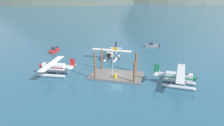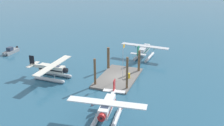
% 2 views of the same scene
% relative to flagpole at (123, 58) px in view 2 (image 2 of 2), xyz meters
% --- Properties ---
extents(ground_plane, '(1200.00, 1200.00, 0.00)m').
position_rel_flagpole_xyz_m(ground_plane, '(0.47, 1.05, -4.24)').
color(ground_plane, '#285670').
extents(dock_platform, '(10.90, 6.42, 0.30)m').
position_rel_flagpole_xyz_m(dock_platform, '(0.47, 1.05, -4.09)').
color(dock_platform, '#66605B').
rests_on(dock_platform, ground).
extents(piling_near_left, '(0.37, 0.37, 5.64)m').
position_rel_flagpole_xyz_m(piling_near_left, '(-3.27, -1.74, -1.42)').
color(piling_near_left, brown).
rests_on(piling_near_left, ground).
extents(piling_near_right, '(0.44, 0.44, 4.25)m').
position_rel_flagpole_xyz_m(piling_near_right, '(4.65, -1.67, -2.11)').
color(piling_near_right, brown).
rests_on(piling_near_right, ground).
extents(piling_far_left, '(0.39, 0.39, 4.82)m').
position_rel_flagpole_xyz_m(piling_far_left, '(-3.65, 3.72, -1.83)').
color(piling_far_left, brown).
rests_on(piling_far_left, ground).
extents(piling_far_right, '(0.51, 0.51, 4.41)m').
position_rel_flagpole_xyz_m(piling_far_right, '(4.02, 4.25, -2.03)').
color(piling_far_right, brown).
rests_on(piling_far_right, ground).
extents(flagpole, '(0.95, 0.10, 6.36)m').
position_rel_flagpole_xyz_m(flagpole, '(0.00, 0.00, 0.00)').
color(flagpole, silver).
rests_on(flagpole, dock_platform).
extents(fuel_drum, '(0.62, 0.62, 0.88)m').
position_rel_flagpole_xyz_m(fuel_drum, '(0.70, -0.83, -3.50)').
color(fuel_drum, gold).
rests_on(fuel_drum, dock_platform).
extents(seaplane_cream_bow_left, '(10.41, 7.98, 3.84)m').
position_rel_flagpole_xyz_m(seaplane_cream_bow_left, '(-3.55, 12.01, -2.66)').
color(seaplane_cream_bow_left, '#B7BABF').
rests_on(seaplane_cream_bow_left, ground).
extents(seaplane_white_port_aft, '(7.95, 10.49, 3.84)m').
position_rel_flagpole_xyz_m(seaplane_white_port_aft, '(-12.51, -1.85, -2.66)').
color(seaplane_white_port_aft, '#B7BABF').
rests_on(seaplane_white_port_aft, ground).
extents(seaplane_silver_stbd_aft, '(7.97, 10.47, 3.84)m').
position_rel_flagpole_xyz_m(seaplane_silver_stbd_aft, '(12.84, -0.70, -2.66)').
color(seaplane_silver_stbd_aft, '#B7BABF').
rests_on(seaplane_silver_stbd_aft, ground).
extents(boat_grey_open_north, '(4.89, 1.68, 1.50)m').
position_rel_flagpole_xyz_m(boat_grey_open_north, '(5.34, 28.67, -3.75)').
color(boat_grey_open_north, gray).
rests_on(boat_grey_open_north, ground).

